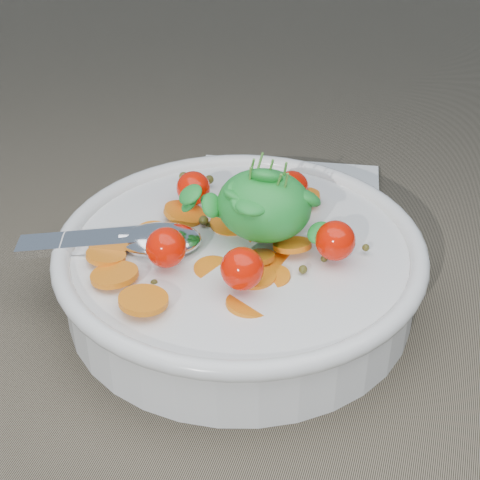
% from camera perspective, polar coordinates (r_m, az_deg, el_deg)
% --- Properties ---
extents(ground, '(6.00, 6.00, 0.00)m').
position_cam_1_polar(ground, '(0.54, 0.19, -5.54)').
color(ground, '#6F644F').
rests_on(ground, ground).
extents(bowl, '(0.28, 0.26, 0.11)m').
position_cam_1_polar(bowl, '(0.53, 0.00, -1.98)').
color(bowl, white).
rests_on(bowl, ground).
extents(napkin, '(0.19, 0.17, 0.01)m').
position_cam_1_polar(napkin, '(0.66, 3.45, 2.98)').
color(napkin, white).
rests_on(napkin, ground).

